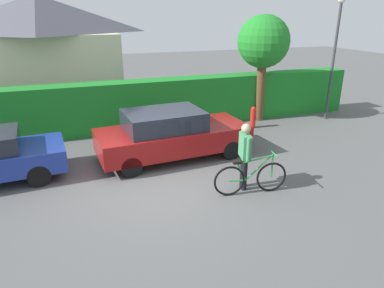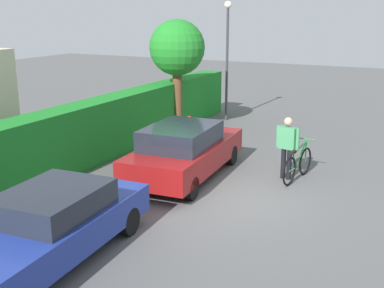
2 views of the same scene
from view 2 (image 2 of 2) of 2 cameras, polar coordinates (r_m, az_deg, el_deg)
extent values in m
plane|color=#565656|center=(11.99, 4.17, -6.05)|extent=(60.00, 60.00, 0.00)
cube|color=#1B7A25|center=(14.07, -13.56, 0.57)|extent=(18.57, 0.90, 1.78)
cube|color=navy|center=(9.20, -16.04, -9.64)|extent=(4.47, 1.96, 0.56)
cube|color=#1E232D|center=(9.12, -15.66, -6.38)|extent=(2.05, 1.60, 0.45)
cylinder|color=black|center=(10.80, -14.14, -7.33)|extent=(0.57, 0.22, 0.56)
cylinder|color=black|center=(10.03, -7.21, -8.77)|extent=(0.57, 0.22, 0.56)
cube|color=maroon|center=(13.20, -0.75, -1.25)|extent=(4.49, 2.06, 0.64)
cube|color=#1E232D|center=(12.79, -1.27, 0.93)|extent=(2.28, 1.70, 0.53)
cylinder|color=black|center=(14.90, -1.27, -0.60)|extent=(0.57, 0.22, 0.56)
cylinder|color=black|center=(14.35, 4.55, -1.27)|extent=(0.57, 0.22, 0.56)
cylinder|color=black|center=(12.37, -6.90, -4.05)|extent=(0.57, 0.22, 0.56)
cylinder|color=black|center=(11.70, -0.07, -5.07)|extent=(0.57, 0.22, 0.56)
torus|color=black|center=(13.75, 12.85, -1.94)|extent=(0.75, 0.15, 0.75)
torus|color=black|center=(12.82, 11.08, -3.09)|extent=(0.75, 0.15, 0.75)
cylinder|color=#268C3F|center=(13.38, 12.40, -1.11)|extent=(0.67, 0.13, 0.64)
cylinder|color=#268C3F|center=(13.02, 11.64, -1.89)|extent=(0.25, 0.07, 0.47)
cylinder|color=#268C3F|center=(13.21, 12.22, -0.43)|extent=(0.82, 0.15, 0.18)
cylinder|color=#268C3F|center=(13.00, 11.44, -2.90)|extent=(0.40, 0.09, 0.05)
cylinder|color=#268C3F|center=(13.67, 12.92, -0.76)|extent=(0.04, 0.04, 0.59)
cube|color=black|center=(12.85, 11.51, -0.92)|extent=(0.23, 0.13, 0.06)
cylinder|color=#268C3F|center=(13.58, 13.00, 0.56)|extent=(0.10, 0.50, 0.03)
cylinder|color=black|center=(13.36, 10.42, -2.16)|extent=(0.13, 0.13, 0.82)
cylinder|color=black|center=(13.28, 11.06, -2.30)|extent=(0.13, 0.13, 0.82)
cube|color=#3F8C59|center=(13.13, 10.89, 0.69)|extent=(0.31, 0.51, 0.58)
sphere|color=tan|center=(13.03, 10.98, 2.54)|extent=(0.22, 0.22, 0.22)
cylinder|color=#3F8C59|center=(13.26, 9.80, 0.95)|extent=(0.09, 0.09, 0.55)
cylinder|color=#3F8C59|center=(12.99, 12.00, 0.54)|extent=(0.09, 0.09, 0.55)
cylinder|color=#38383D|center=(19.87, 4.02, 8.95)|extent=(0.10, 0.10, 4.39)
sphere|color=#F2EDCC|center=(19.76, 4.15, 15.63)|extent=(0.28, 0.28, 0.28)
cylinder|color=brown|center=(17.97, -1.66, 5.21)|extent=(0.35, 0.35, 2.45)
sphere|color=#208026|center=(17.75, -1.71, 10.99)|extent=(1.96, 1.96, 1.96)
cylinder|color=red|center=(17.13, -0.32, 1.73)|extent=(0.20, 0.20, 0.70)
sphere|color=red|center=(17.05, -0.32, 2.94)|extent=(0.18, 0.18, 0.18)
camera|label=1|loc=(9.16, 49.00, 8.31)|focal=32.55mm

